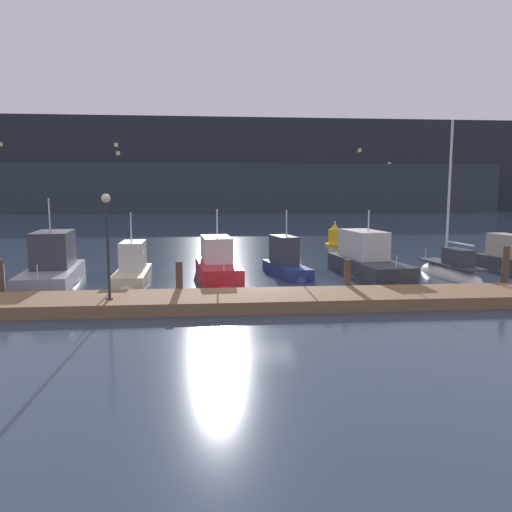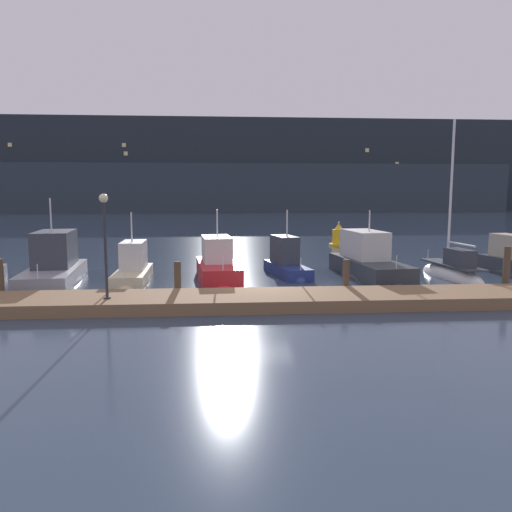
{
  "view_description": "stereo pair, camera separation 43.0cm",
  "coord_description": "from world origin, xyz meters",
  "px_view_note": "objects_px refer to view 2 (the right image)",
  "views": [
    {
      "loc": [
        -2.22,
        -20.27,
        4.3
      ],
      "look_at": [
        0.0,
        3.49,
        1.2
      ],
      "focal_mm": 35.0,
      "sensor_mm": 36.0,
      "label": 1
    },
    {
      "loc": [
        -1.79,
        -20.3,
        4.3
      ],
      "look_at": [
        0.0,
        3.49,
        1.2
      ],
      "focal_mm": 35.0,
      "sensor_mm": 36.0,
      "label": 2
    }
  ],
  "objects_px": {
    "motorboat_berth_6": "(287,269)",
    "motorboat_berth_5": "(218,271)",
    "motorboat_berth_7": "(368,268)",
    "sailboat_berth_8": "(452,274)",
    "motorboat_berth_3": "(54,272)",
    "channel_buoy": "(338,237)",
    "dock_lamppost": "(105,228)",
    "motorboat_berth_4": "(133,274)"
  },
  "relations": [
    {
      "from": "dock_lamppost",
      "to": "sailboat_berth_8",
      "type": "bearing_deg",
      "value": 20.29
    },
    {
      "from": "motorboat_berth_3",
      "to": "motorboat_berth_7",
      "type": "xyz_separation_m",
      "value": [
        15.41,
        0.22,
        -0.06
      ]
    },
    {
      "from": "motorboat_berth_4",
      "to": "motorboat_berth_5",
      "type": "xyz_separation_m",
      "value": [
        4.09,
        0.06,
        0.09
      ]
    },
    {
      "from": "motorboat_berth_4",
      "to": "motorboat_berth_7",
      "type": "height_order",
      "value": "motorboat_berth_7"
    },
    {
      "from": "motorboat_berth_5",
      "to": "motorboat_berth_6",
      "type": "bearing_deg",
      "value": 14.57
    },
    {
      "from": "motorboat_berth_3",
      "to": "channel_buoy",
      "type": "height_order",
      "value": "motorboat_berth_3"
    },
    {
      "from": "motorboat_berth_4",
      "to": "motorboat_berth_7",
      "type": "bearing_deg",
      "value": 1.21
    },
    {
      "from": "channel_buoy",
      "to": "motorboat_berth_7",
      "type": "bearing_deg",
      "value": -97.84
    },
    {
      "from": "motorboat_berth_6",
      "to": "motorboat_berth_7",
      "type": "distance_m",
      "value": 4.12
    },
    {
      "from": "channel_buoy",
      "to": "motorboat_berth_3",
      "type": "bearing_deg",
      "value": -139.59
    },
    {
      "from": "motorboat_berth_6",
      "to": "sailboat_berth_8",
      "type": "height_order",
      "value": "sailboat_berth_8"
    },
    {
      "from": "dock_lamppost",
      "to": "motorboat_berth_7",
      "type": "bearing_deg",
      "value": 28.92
    },
    {
      "from": "motorboat_berth_5",
      "to": "sailboat_berth_8",
      "type": "height_order",
      "value": "sailboat_berth_8"
    },
    {
      "from": "motorboat_berth_6",
      "to": "channel_buoy",
      "type": "relative_size",
      "value": 2.54
    },
    {
      "from": "motorboat_berth_5",
      "to": "motorboat_berth_6",
      "type": "height_order",
      "value": "motorboat_berth_5"
    },
    {
      "from": "motorboat_berth_4",
      "to": "sailboat_berth_8",
      "type": "relative_size",
      "value": 0.61
    },
    {
      "from": "motorboat_berth_4",
      "to": "motorboat_berth_5",
      "type": "bearing_deg",
      "value": 0.82
    },
    {
      "from": "motorboat_berth_3",
      "to": "motorboat_berth_5",
      "type": "xyz_separation_m",
      "value": [
        7.82,
        0.03,
        -0.06
      ]
    },
    {
      "from": "channel_buoy",
      "to": "dock_lamppost",
      "type": "distance_m",
      "value": 25.12
    },
    {
      "from": "motorboat_berth_6",
      "to": "sailboat_berth_8",
      "type": "bearing_deg",
      "value": -9.15
    },
    {
      "from": "motorboat_berth_7",
      "to": "motorboat_berth_6",
      "type": "bearing_deg",
      "value": 169.79
    },
    {
      "from": "motorboat_berth_6",
      "to": "motorboat_berth_4",
      "type": "bearing_deg",
      "value": -172.69
    },
    {
      "from": "motorboat_berth_7",
      "to": "sailboat_berth_8",
      "type": "xyz_separation_m",
      "value": [
        4.12,
        -0.59,
        -0.25
      ]
    },
    {
      "from": "motorboat_berth_6",
      "to": "sailboat_berth_8",
      "type": "relative_size",
      "value": 0.57
    },
    {
      "from": "sailboat_berth_8",
      "to": "dock_lamppost",
      "type": "relative_size",
      "value": 2.25
    },
    {
      "from": "motorboat_berth_3",
      "to": "motorboat_berth_5",
      "type": "height_order",
      "value": "motorboat_berth_3"
    },
    {
      "from": "motorboat_berth_4",
      "to": "channel_buoy",
      "type": "relative_size",
      "value": 2.7
    },
    {
      "from": "motorboat_berth_4",
      "to": "dock_lamppost",
      "type": "xyz_separation_m",
      "value": [
        0.11,
        -6.14,
        2.65
      ]
    },
    {
      "from": "motorboat_berth_6",
      "to": "channel_buoy",
      "type": "height_order",
      "value": "motorboat_berth_6"
    },
    {
      "from": "motorboat_berth_5",
      "to": "sailboat_berth_8",
      "type": "distance_m",
      "value": 11.73
    },
    {
      "from": "motorboat_berth_3",
      "to": "dock_lamppost",
      "type": "height_order",
      "value": "dock_lamppost"
    },
    {
      "from": "motorboat_berth_6",
      "to": "dock_lamppost",
      "type": "distance_m",
      "value": 10.69
    },
    {
      "from": "motorboat_berth_6",
      "to": "motorboat_berth_5",
      "type": "bearing_deg",
      "value": -165.43
    },
    {
      "from": "channel_buoy",
      "to": "dock_lamppost",
      "type": "height_order",
      "value": "dock_lamppost"
    },
    {
      "from": "motorboat_berth_4",
      "to": "motorboat_berth_5",
      "type": "distance_m",
      "value": 4.09
    },
    {
      "from": "sailboat_berth_8",
      "to": "dock_lamppost",
      "type": "bearing_deg",
      "value": -159.71
    },
    {
      "from": "motorboat_berth_3",
      "to": "channel_buoy",
      "type": "distance_m",
      "value": 22.88
    },
    {
      "from": "motorboat_berth_3",
      "to": "motorboat_berth_4",
      "type": "distance_m",
      "value": 3.74
    },
    {
      "from": "motorboat_berth_7",
      "to": "dock_lamppost",
      "type": "height_order",
      "value": "dock_lamppost"
    },
    {
      "from": "sailboat_berth_8",
      "to": "motorboat_berth_5",
      "type": "bearing_deg",
      "value": 178.05
    },
    {
      "from": "sailboat_berth_8",
      "to": "channel_buoy",
      "type": "xyz_separation_m",
      "value": [
        -2.11,
        15.2,
        0.53
      ]
    },
    {
      "from": "motorboat_berth_3",
      "to": "motorboat_berth_6",
      "type": "relative_size",
      "value": 1.46
    }
  ]
}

